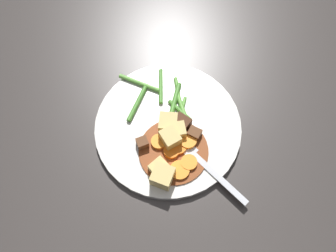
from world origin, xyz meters
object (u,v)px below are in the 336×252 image
meat_chunk_0 (194,134)px  meat_chunk_2 (181,125)px  carrot_slice_0 (159,142)px  carrot_slice_5 (188,141)px  potato_chunk_1 (163,176)px  potato_chunk_3 (176,131)px  fork (203,164)px  carrot_slice_4 (171,151)px  potato_chunk_0 (170,138)px  carrot_slice_2 (178,146)px  potato_chunk_2 (166,123)px  meat_chunk_1 (142,143)px  dinner_plate (168,127)px  carrot_slice_1 (180,170)px  potato_chunk_4 (160,169)px  carrot_slice_3 (189,163)px

meat_chunk_0 → meat_chunk_2: bearing=-116.7°
carrot_slice_0 → meat_chunk_2: bearing=133.0°
carrot_slice_5 → potato_chunk_1: bearing=-27.0°
potato_chunk_3 → fork: size_ratio=0.22×
carrot_slice_4 → potato_chunk_0: (-0.02, -0.00, 0.01)m
potato_chunk_1 → carrot_slice_2: bearing=161.9°
carrot_slice_0 → meat_chunk_0: (-0.02, 0.06, 0.00)m
carrot_slice_4 → potato_chunk_2: size_ratio=0.84×
meat_chunk_1 → fork: 0.11m
potato_chunk_1 → fork: (-0.03, 0.06, -0.01)m
carrot_slice_2 → carrot_slice_4: bearing=-43.3°
dinner_plate → carrot_slice_2: carrot_slice_2 is taller
potato_chunk_1 → potato_chunk_2: (-0.09, -0.01, -0.00)m
potato_chunk_1 → carrot_slice_1: bearing=121.9°
potato_chunk_2 → meat_chunk_0: size_ratio=1.49×
potato_chunk_4 → potato_chunk_1: bearing=29.7°
carrot_slice_1 → potato_chunk_2: 0.09m
carrot_slice_3 → carrot_slice_1: bearing=-45.3°
carrot_slice_5 → potato_chunk_2: (-0.03, -0.04, 0.01)m
meat_chunk_0 → meat_chunk_2: (-0.01, -0.02, 0.00)m
potato_chunk_2 → potato_chunk_4: bearing=-1.7°
carrot_slice_3 → potato_chunk_0: (-0.04, -0.03, 0.01)m
potato_chunk_2 → potato_chunk_0: bearing=19.2°
potato_chunk_4 → fork: (-0.02, 0.07, -0.01)m
carrot_slice_0 → carrot_slice_2: size_ratio=0.85×
carrot_slice_2 → meat_chunk_0: (-0.02, 0.03, 0.00)m
potato_chunk_1 → potato_chunk_2: potato_chunk_1 is taller
carrot_slice_4 → meat_chunk_0: (-0.03, 0.04, 0.00)m
carrot_slice_1 → potato_chunk_2: (-0.08, -0.03, 0.01)m
carrot_slice_3 → meat_chunk_1: bearing=-107.9°
fork → meat_chunk_1: bearing=-103.0°
potato_chunk_2 → potato_chunk_3: bearing=52.6°
potato_chunk_0 → meat_chunk_0: 0.04m
potato_chunk_2 → carrot_slice_3: bearing=34.2°
carrot_slice_5 → carrot_slice_3: bearing=6.6°
dinner_plate → carrot_slice_4: (0.05, 0.01, 0.01)m
carrot_slice_0 → carrot_slice_3: same height
carrot_slice_1 → carrot_slice_5: size_ratio=1.09×
carrot_slice_3 → fork: size_ratio=0.19×
carrot_slice_3 → meat_chunk_1: 0.08m
potato_chunk_4 → meat_chunk_1: bearing=-141.7°
carrot_slice_1 → potato_chunk_2: potato_chunk_2 is taller
potato_chunk_2 → meat_chunk_2: 0.03m
potato_chunk_1 → meat_chunk_2: (-0.09, 0.02, -0.00)m
meat_chunk_0 → fork: bearing=20.3°
carrot_slice_3 → meat_chunk_0: size_ratio=1.29×
potato_chunk_1 → meat_chunk_0: potato_chunk_1 is taller
carrot_slice_2 → carrot_slice_3: (0.03, 0.02, 0.00)m
carrot_slice_1 → dinner_plate: bearing=-161.7°
carrot_slice_2 → meat_chunk_0: size_ratio=1.48×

